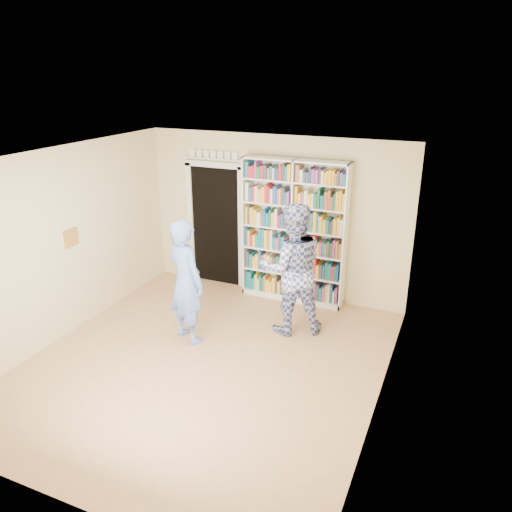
{
  "coord_description": "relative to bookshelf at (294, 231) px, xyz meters",
  "views": [
    {
      "loc": [
        2.87,
        -4.97,
        3.69
      ],
      "look_at": [
        0.35,
        0.9,
        1.26
      ],
      "focal_mm": 35.0,
      "sensor_mm": 36.0,
      "label": 1
    }
  ],
  "objects": [
    {
      "name": "floor",
      "position": [
        -0.4,
        -2.34,
        -1.19
      ],
      "size": [
        5.0,
        5.0,
        0.0
      ],
      "primitive_type": "plane",
      "color": "#AA8052",
      "rests_on": "ground"
    },
    {
      "name": "wall_art",
      "position": [
        -2.63,
        -2.14,
        0.21
      ],
      "size": [
        0.03,
        0.25,
        0.25
      ],
      "primitive_type": "cube",
      "color": "brown",
      "rests_on": "wall_left"
    },
    {
      "name": "man_plaid",
      "position": [
        0.33,
        -1.03,
        -0.22
      ],
      "size": [
        1.19,
        1.11,
        1.96
      ],
      "primitive_type": "imported",
      "rotation": [
        0.0,
        0.0,
        3.65
      ],
      "color": "#2F3C90",
      "rests_on": "floor"
    },
    {
      "name": "ceiling",
      "position": [
        -0.4,
        -2.34,
        1.51
      ],
      "size": [
        5.0,
        5.0,
        0.0
      ],
      "primitive_type": "plane",
      "rotation": [
        3.14,
        0.0,
        0.0
      ],
      "color": "white",
      "rests_on": "wall_back"
    },
    {
      "name": "bookshelf",
      "position": [
        0.0,
        0.0,
        0.0
      ],
      "size": [
        1.72,
        0.32,
        2.36
      ],
      "rotation": [
        0.0,
        0.0,
        -0.32
      ],
      "color": "white",
      "rests_on": "floor"
    },
    {
      "name": "wall_left",
      "position": [
        -2.65,
        -2.34,
        0.16
      ],
      "size": [
        0.0,
        5.0,
        5.0
      ],
      "primitive_type": "plane",
      "rotation": [
        1.57,
        0.0,
        1.57
      ],
      "color": "beige",
      "rests_on": "floor"
    },
    {
      "name": "doorway",
      "position": [
        -1.5,
        0.13,
        -0.02
      ],
      "size": [
        1.1,
        0.08,
        2.43
      ],
      "color": "black",
      "rests_on": "floor"
    },
    {
      "name": "paper_sheet",
      "position": [
        0.4,
        -1.27,
        -0.3
      ],
      "size": [
        0.19,
        0.02,
        0.27
      ],
      "primitive_type": "cube",
      "rotation": [
        0.0,
        0.0,
        -0.08
      ],
      "color": "white",
      "rests_on": "man_plaid"
    },
    {
      "name": "wall_right",
      "position": [
        1.85,
        -2.34,
        0.16
      ],
      "size": [
        0.0,
        5.0,
        5.0
      ],
      "primitive_type": "plane",
      "rotation": [
        1.57,
        0.0,
        -1.57
      ],
      "color": "beige",
      "rests_on": "floor"
    },
    {
      "name": "man_blue",
      "position": [
        -0.94,
        -1.86,
        -0.3
      ],
      "size": [
        0.77,
        0.65,
        1.8
      ],
      "primitive_type": "imported",
      "rotation": [
        0.0,
        0.0,
        2.74
      ],
      "color": "#6184D8",
      "rests_on": "floor"
    },
    {
      "name": "wall_back",
      "position": [
        -0.4,
        0.16,
        0.16
      ],
      "size": [
        4.5,
        0.0,
        4.5
      ],
      "primitive_type": "plane",
      "rotation": [
        1.57,
        0.0,
        0.0
      ],
      "color": "beige",
      "rests_on": "floor"
    }
  ]
}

